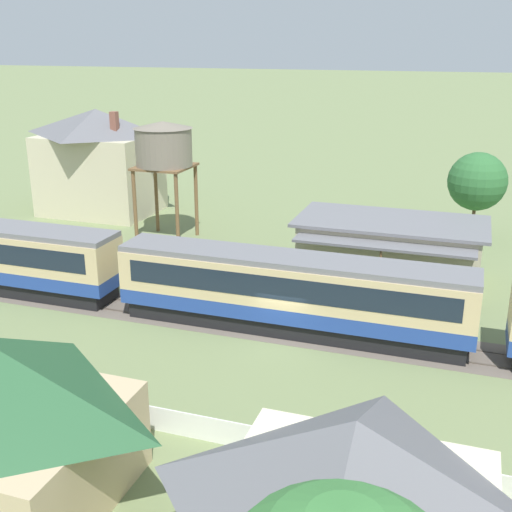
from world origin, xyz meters
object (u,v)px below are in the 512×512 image
object	(u,v)px
station_building	(390,248)
water_tower	(164,146)
station_house_grey_roof	(99,160)
passenger_train	(296,291)
yard_tree_1	(477,182)

from	to	relation	value
station_building	water_tower	bearing A→B (deg)	170.98
station_house_grey_roof	water_tower	distance (m)	10.96
passenger_train	station_building	distance (m)	10.57
yard_tree_1	station_building	bearing A→B (deg)	-116.07
station_building	passenger_train	bearing A→B (deg)	-109.29
passenger_train	station_building	xyz separation A→B (m)	(3.49, 9.97, -0.37)
station_house_grey_roof	yard_tree_1	distance (m)	31.28
passenger_train	station_house_grey_roof	size ratio (longest dim) A/B	5.81
passenger_train	water_tower	world-z (taller)	water_tower
station_house_grey_roof	water_tower	bearing A→B (deg)	-31.39
station_house_grey_roof	water_tower	size ratio (longest dim) A/B	1.13
water_tower	passenger_train	bearing A→B (deg)	-42.85
water_tower	station_house_grey_roof	bearing A→B (deg)	148.61
water_tower	yard_tree_1	distance (m)	23.46
station_building	station_house_grey_roof	size ratio (longest dim) A/B	1.18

